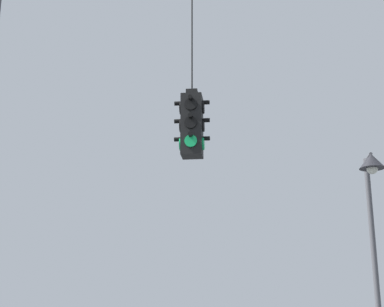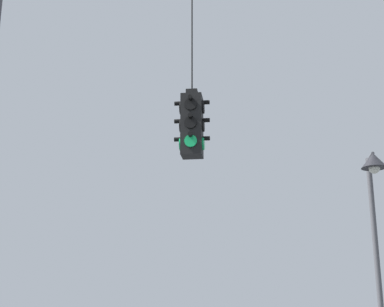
# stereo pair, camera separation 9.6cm
# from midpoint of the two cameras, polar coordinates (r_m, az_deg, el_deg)

# --- Properties ---
(traffic_light_over_intersection) EXTENTS (0.58, 0.58, 3.35)m
(traffic_light_over_intersection) POSITION_cam_midpoint_polar(r_m,az_deg,el_deg) (9.57, 0.29, 2.87)
(traffic_light_over_intersection) COLOR black
(street_lamp) EXTENTS (0.54, 0.93, 5.34)m
(street_lamp) POSITION_cam_midpoint_polar(r_m,az_deg,el_deg) (13.04, 17.58, -5.21)
(street_lamp) COLOR #515156
(street_lamp) RESTS_ON ground_plane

